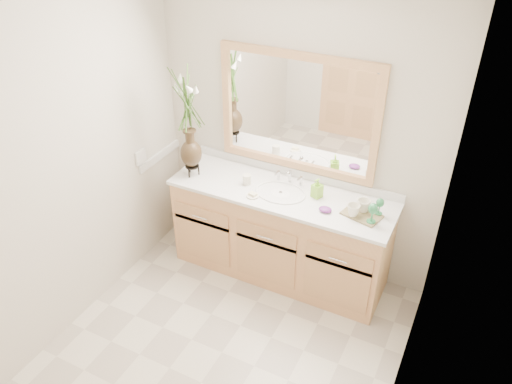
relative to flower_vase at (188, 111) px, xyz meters
The scene contains 20 objects.
floor 1.86m from the flower_vase, 49.66° to the right, with size 2.60×2.60×0.00m, color beige.
ceiling 1.56m from the flower_vase, 49.66° to the right, with size 2.40×2.60×0.02m, color white.
wall_back 0.89m from the flower_vase, 25.94° to the left, with size 2.40×0.02×2.40m, color beige.
wall_left 1.03m from the flower_vase, 114.47° to the right, with size 0.02×2.60×2.40m, color beige.
wall_right 2.19m from the flower_vase, 24.91° to the right, with size 0.02×2.60×2.40m, color beige.
vanity 1.28m from the flower_vase, ahead, with size 1.80×0.55×0.80m.
counter 0.99m from the flower_vase, ahead, with size 1.84×0.57×0.03m, color white.
sink 1.01m from the flower_vase, ahead, with size 0.38×0.34×0.23m.
mirror 0.86m from the flower_vase, 24.62° to the left, with size 1.32×0.04×0.97m.
switch_plate 0.61m from the flower_vase, 159.04° to the right, with size 0.02×0.12×0.12m, color white.
flower_vase is the anchor object (origin of this frame).
tumbler 0.73m from the flower_vase, ahead, with size 0.07×0.07×0.09m, color silver.
soap_dish 0.84m from the flower_vase, ahead, with size 0.10×0.10×0.03m.
soap_bottle 1.18m from the flower_vase, ahead, with size 0.07×0.07×0.15m, color #7EC72E.
purple_dish 1.32m from the flower_vase, ahead, with size 0.10×0.08×0.04m, color #692879.
tray 1.56m from the flower_vase, ahead, with size 0.28×0.18×0.01m, color brown.
mug_left 1.49m from the flower_vase, ahead, with size 0.10×0.09×0.10m, color silver.
mug_right 1.54m from the flower_vase, ahead, with size 0.10×0.10×0.10m, color silver.
goblet_front 1.61m from the flower_vase, ahead, with size 0.07×0.07×0.16m.
goblet_back 1.64m from the flower_vase, ahead, with size 0.06×0.06×0.13m.
Camera 1 is at (1.33, -2.07, 3.00)m, focal length 35.00 mm.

